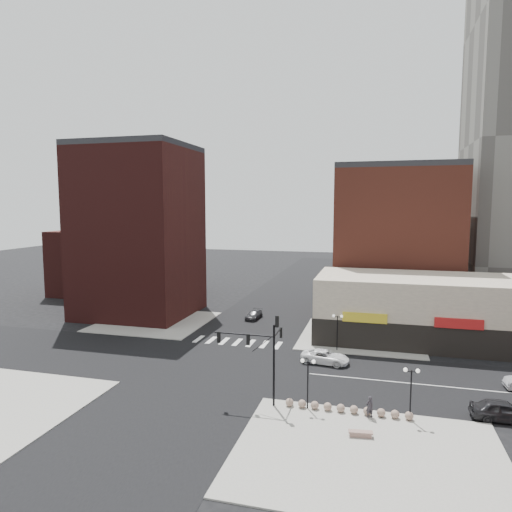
% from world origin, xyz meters
% --- Properties ---
extents(ground, '(240.00, 240.00, 0.00)m').
position_xyz_m(ground, '(0.00, 0.00, 0.00)').
color(ground, black).
rests_on(ground, ground).
extents(road_ew, '(200.00, 14.00, 0.02)m').
position_xyz_m(road_ew, '(0.00, 0.00, 0.01)').
color(road_ew, black).
rests_on(road_ew, ground).
extents(road_ns, '(14.00, 200.00, 0.02)m').
position_xyz_m(road_ns, '(0.00, 0.00, 0.01)').
color(road_ns, black).
rests_on(road_ns, ground).
extents(sidewalk_nw, '(15.00, 15.00, 0.12)m').
position_xyz_m(sidewalk_nw, '(-14.50, 14.50, 0.06)').
color(sidewalk_nw, gray).
rests_on(sidewalk_nw, ground).
extents(sidewalk_ne, '(15.00, 15.00, 0.12)m').
position_xyz_m(sidewalk_ne, '(14.50, 14.50, 0.06)').
color(sidewalk_ne, gray).
rests_on(sidewalk_ne, ground).
extents(sidewalk_se, '(18.00, 14.00, 0.12)m').
position_xyz_m(sidewalk_se, '(16.00, -14.00, 0.06)').
color(sidewalk_se, gray).
rests_on(sidewalk_se, ground).
extents(building_nw, '(16.00, 15.00, 25.00)m').
position_xyz_m(building_nw, '(-19.00, 18.50, 12.50)').
color(building_nw, '#3C1513').
rests_on(building_nw, ground).
extents(building_nw_low, '(20.00, 18.00, 12.00)m').
position_xyz_m(building_nw_low, '(-32.00, 34.00, 6.00)').
color(building_nw_low, '#3C1513').
rests_on(building_nw_low, ground).
extents(building_ne_midrise, '(18.00, 15.00, 22.00)m').
position_xyz_m(building_ne_midrise, '(19.00, 29.50, 11.00)').
color(building_ne_midrise, brown).
rests_on(building_ne_midrise, ground).
extents(building_ne_row, '(24.20, 12.20, 8.00)m').
position_xyz_m(building_ne_row, '(21.00, 15.00, 3.30)').
color(building_ne_row, beige).
rests_on(building_ne_row, ground).
extents(traffic_signal, '(5.59, 3.09, 7.77)m').
position_xyz_m(traffic_signal, '(7.24, -7.83, 4.96)').
color(traffic_signal, black).
rests_on(traffic_signal, ground).
extents(street_lamp_se_a, '(1.22, 0.32, 4.16)m').
position_xyz_m(street_lamp_se_a, '(11.00, -8.00, 3.29)').
color(street_lamp_se_a, black).
rests_on(street_lamp_se_a, sidewalk_se).
extents(street_lamp_se_b, '(1.22, 0.32, 4.16)m').
position_xyz_m(street_lamp_se_b, '(19.00, -8.00, 3.29)').
color(street_lamp_se_b, black).
rests_on(street_lamp_se_b, sidewalk_se).
extents(street_lamp_ne, '(1.22, 0.32, 4.16)m').
position_xyz_m(street_lamp_ne, '(12.00, 8.00, 3.29)').
color(street_lamp_ne, black).
rests_on(street_lamp_ne, sidewalk_ne).
extents(bollard_row, '(10.11, 0.66, 0.66)m').
position_xyz_m(bollard_row, '(14.22, -8.00, 0.45)').
color(bollard_row, '#8E6E62').
rests_on(bollard_row, sidewalk_se).
extents(white_suv, '(5.28, 2.88, 1.40)m').
position_xyz_m(white_suv, '(11.15, 3.49, 0.70)').
color(white_suv, white).
rests_on(white_suv, ground).
extents(dark_sedan_east, '(4.89, 2.10, 1.65)m').
position_xyz_m(dark_sedan_east, '(26.03, -6.00, 0.82)').
color(dark_sedan_east, black).
rests_on(dark_sedan_east, ground).
extents(dark_sedan_north, '(1.98, 4.35, 1.23)m').
position_xyz_m(dark_sedan_north, '(-1.19, 19.86, 0.62)').
color(dark_sedan_north, black).
rests_on(dark_sedan_north, ground).
extents(pedestrian, '(0.76, 0.68, 1.74)m').
position_xyz_m(pedestrian, '(15.95, -8.37, 0.99)').
color(pedestrian, '#29262C').
rests_on(pedestrian, sidewalk_se).
extents(stone_bench, '(1.77, 0.71, 0.40)m').
position_xyz_m(stone_bench, '(15.40, -11.62, 0.33)').
color(stone_bench, '#8E6D62').
rests_on(stone_bench, sidewalk_se).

